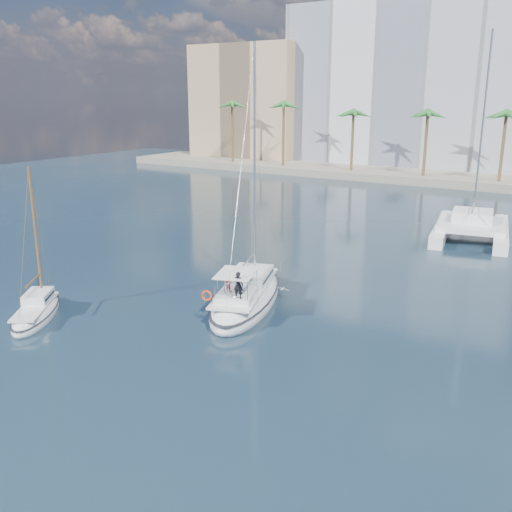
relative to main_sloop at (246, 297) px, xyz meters
The scene contains 10 objects.
ground 1.49m from the main_sloop, behind, with size 160.00×160.00×0.00m, color black.
quay 60.94m from the main_sloop, 91.31° to the left, with size 120.00×14.00×1.20m, color gray.
building_modern 75.36m from the main_sloop, 100.41° to the left, with size 42.00×16.00×28.00m, color silver.
building_tan_left 82.12m from the main_sloop, 122.20° to the left, with size 22.00×14.00×22.00m, color tan.
palm_left 67.74m from the main_sloop, 121.87° to the left, with size 3.60×3.60×12.30m.
palm_centre 57.77m from the main_sloop, 91.40° to the left, with size 3.60×3.60×12.30m.
main_sloop is the anchor object (origin of this frame).
small_sloop 12.66m from the main_sloop, 137.13° to the right, with size 5.44×6.48×9.36m.
catamaran 27.29m from the main_sloop, 73.18° to the left, with size 8.44×13.61×18.44m.
seagull 2.56m from the main_sloop, 56.65° to the left, with size 0.94×0.40×0.17m.
Camera 1 is at (20.15, -28.26, 12.80)m, focal length 40.00 mm.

